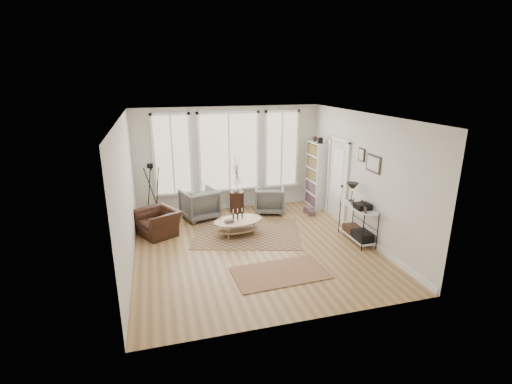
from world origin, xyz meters
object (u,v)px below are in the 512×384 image
object	(u,v)px
low_shelf	(358,220)
armchair_left	(200,204)
coffee_table	(238,223)
bookcase	(316,175)
accent_chair	(158,222)
side_table	(237,185)
armchair_right	(270,199)

from	to	relation	value
low_shelf	armchair_left	xyz separation A→B (m)	(-3.33, 2.42, -0.10)
coffee_table	armchair_left	distance (m)	1.55
bookcase	accent_chair	bearing A→B (deg)	-168.52
bookcase	accent_chair	world-z (taller)	bookcase
coffee_table	accent_chair	distance (m)	1.93
bookcase	side_table	distance (m)	2.32
coffee_table	armchair_left	world-z (taller)	armchair_left
armchair_left	accent_chair	distance (m)	1.37
accent_chair	armchair_right	bearing A→B (deg)	75.81
low_shelf	coffee_table	distance (m)	2.80
low_shelf	armchair_right	size ratio (longest dim) A/B	1.60
coffee_table	bookcase	bearing A→B (deg)	28.89
coffee_table	accent_chair	world-z (taller)	accent_chair
bookcase	side_table	size ratio (longest dim) A/B	1.24
bookcase	low_shelf	bearing A→B (deg)	-91.28
low_shelf	accent_chair	xyz separation A→B (m)	(-4.43, 1.61, -0.21)
bookcase	coffee_table	distance (m)	3.09
bookcase	armchair_left	xyz separation A→B (m)	(-3.39, -0.10, -0.55)
armchair_right	armchair_left	bearing A→B (deg)	15.51
low_shelf	armchair_right	bearing A→B (deg)	120.16
coffee_table	armchair_right	xyz separation A→B (m)	(1.20, 1.31, 0.07)
side_table	accent_chair	bearing A→B (deg)	-154.59
low_shelf	armchair_right	world-z (taller)	low_shelf
armchair_left	side_table	world-z (taller)	side_table
bookcase	low_shelf	world-z (taller)	bookcase
bookcase	low_shelf	size ratio (longest dim) A/B	1.58
bookcase	armchair_right	bearing A→B (deg)	-174.09
accent_chair	armchair_left	bearing A→B (deg)	98.19
low_shelf	side_table	distance (m)	3.49
armchair_left	bookcase	bearing A→B (deg)	164.46
side_table	low_shelf	bearing A→B (deg)	-49.46
armchair_right	side_table	size ratio (longest dim) A/B	0.49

